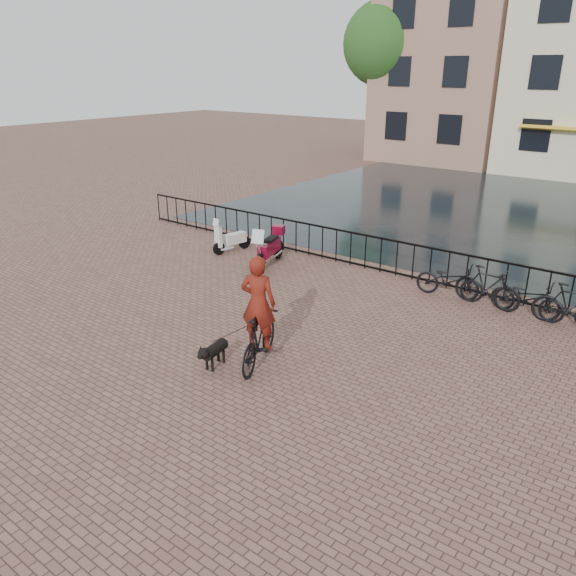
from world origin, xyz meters
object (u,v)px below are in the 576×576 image
Objects in this scene: cyclist at (259,318)px; dog at (215,353)px; motorcycle at (269,244)px; scooter at (231,233)px.

cyclist is 1.12m from dog.
motorcycle is 1.45× the size of scooter.
motorcycle is at bearing 109.74° from dog.
scooter is at bearing -63.55° from cyclist.
dog is 0.47× the size of motorcycle.
motorcycle is at bearing 1.08° from scooter.
cyclist is 1.38× the size of motorcycle.
cyclist is 1.99× the size of scooter.
cyclist reaches higher than scooter.
cyclist is 2.94× the size of dog.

